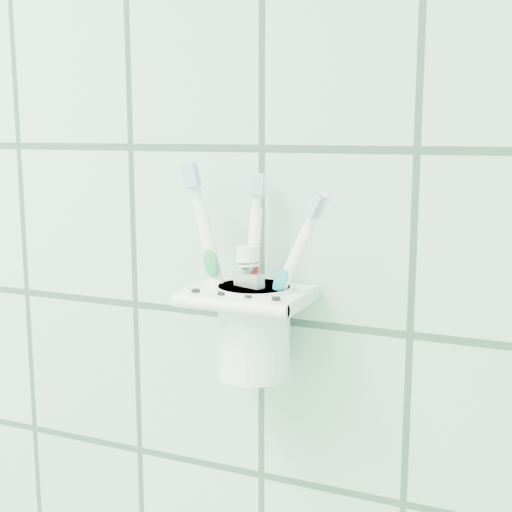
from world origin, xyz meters
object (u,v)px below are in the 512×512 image
(holder_bracket, at_px, (249,297))
(cup, at_px, (254,327))
(toothbrush_pink, at_px, (236,264))
(toothbrush_blue, at_px, (245,272))
(toothbrush_orange, at_px, (246,267))
(toothpaste_tube, at_px, (253,300))

(holder_bracket, height_order, cup, same)
(holder_bracket, distance_m, toothbrush_pink, 0.04)
(toothbrush_blue, relative_size, toothbrush_orange, 1.00)
(cup, xyz_separation_m, toothbrush_orange, (-0.01, 0.01, 0.06))
(holder_bracket, relative_size, cup, 1.26)
(toothbrush_blue, height_order, toothpaste_tube, toothbrush_blue)
(toothbrush_pink, distance_m, toothpaste_tube, 0.04)
(toothbrush_pink, relative_size, toothbrush_blue, 1.07)
(toothbrush_pink, bearing_deg, toothbrush_orange, 49.47)
(cup, height_order, toothbrush_pink, toothbrush_pink)
(cup, xyz_separation_m, toothpaste_tube, (0.00, -0.01, 0.03))
(toothbrush_blue, distance_m, toothbrush_orange, 0.02)
(cup, xyz_separation_m, toothbrush_pink, (-0.02, -0.00, 0.06))
(holder_bracket, height_order, toothpaste_tube, toothpaste_tube)
(cup, height_order, toothbrush_blue, toothbrush_blue)
(holder_bracket, xyz_separation_m, toothbrush_orange, (-0.01, 0.01, 0.03))
(toothbrush_pink, bearing_deg, holder_bracket, -5.62)
(toothbrush_pink, xyz_separation_m, toothpaste_tube, (0.02, -0.00, -0.03))
(cup, distance_m, toothbrush_blue, 0.06)
(holder_bracket, relative_size, toothbrush_blue, 0.60)
(toothbrush_pink, relative_size, toothpaste_tube, 1.66)
(cup, bearing_deg, holder_bracket, -137.88)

